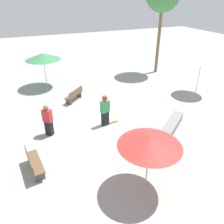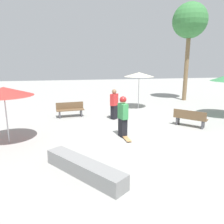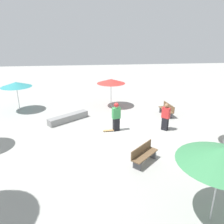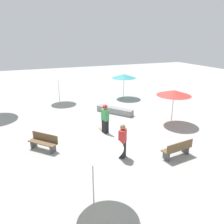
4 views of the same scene
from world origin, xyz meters
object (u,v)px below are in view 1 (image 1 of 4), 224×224
shade_umbrella_green (43,57)px  shade_umbrella_white (202,60)px  bench_near (74,95)px  bench_far (34,163)px  bystander_watching (48,120)px  skater_main (105,109)px  concrete_ledge (171,127)px  shade_umbrella_red (150,142)px  skateboard (112,122)px

shade_umbrella_green → shade_umbrella_white: bearing=60.0°
shade_umbrella_green → shade_umbrella_white: (5.64, 9.75, 0.10)m
bench_near → bench_far: size_ratio=0.90×
shade_umbrella_white → bystander_watching: shade_umbrella_white is taller
skater_main → shade_umbrella_white: size_ratio=0.68×
concrete_ledge → shade_umbrella_green: shade_umbrella_green is taller
bench_far → bystander_watching: bearing=151.3°
skater_main → shade_umbrella_white: bearing=-5.1°
skater_main → shade_umbrella_red: bearing=-108.3°
skater_main → skateboard: (-0.06, 0.41, -0.90)m
skater_main → shade_umbrella_white: 7.94m
bench_near → shade_umbrella_white: size_ratio=0.56×
shade_umbrella_white → skateboard: bearing=-79.4°
concrete_ledge → skateboard: bearing=-127.3°
concrete_ledge → shade_umbrella_green: bearing=-150.5°
skater_main → bench_near: 3.77m
skateboard → shade_umbrella_green: 7.77m
skater_main → bystander_watching: 2.99m
bench_near → shade_umbrella_red: shade_umbrella_red is taller
shade_umbrella_green → skateboard: bearing=19.6°
skater_main → shade_umbrella_green: size_ratio=0.69×
concrete_ledge → bystander_watching: bystander_watching is taller
shade_umbrella_green → bystander_watching: 7.03m
skateboard → bystander_watching: size_ratio=0.48×
bench_far → shade_umbrella_green: (-9.24, 1.90, 1.91)m
skater_main → bystander_watching: (-0.25, -2.98, -0.11)m
concrete_ledge → bench_near: bench_near is taller
bystander_watching → shade_umbrella_white: bearing=-128.5°
shade_umbrella_green → shade_umbrella_white: 11.27m
bench_far → bystander_watching: 2.66m
skater_main → skateboard: 0.99m
shade_umbrella_red → shade_umbrella_green: bearing=-171.0°
skateboard → bystander_watching: 3.48m
bench_far → shade_umbrella_white: size_ratio=0.62×
bench_far → concrete_ledge: bearing=85.9°
bystander_watching → skateboard: bearing=-137.9°
concrete_ledge → bystander_watching: 6.38m
shade_umbrella_green → bystander_watching: size_ratio=1.53×
bench_near → shade_umbrella_red: bearing=-129.1°
bench_near → shade_umbrella_white: (2.24, 8.44, 2.01)m
concrete_ledge → shade_umbrella_white: size_ratio=1.01×
shade_umbrella_white → bench_far: bearing=-72.8°
skateboard → shade_umbrella_white: size_ratio=0.31×
skateboard → bench_far: 4.94m
skateboard → bystander_watching: bystander_watching is taller
concrete_ledge → shade_umbrella_red: shade_umbrella_red is taller
skater_main → bench_near: (-3.65, -0.77, -0.53)m
bystander_watching → concrete_ledge: bearing=-154.6°
skater_main → bystander_watching: skater_main is taller
bystander_watching → shade_umbrella_red: bearing=164.5°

